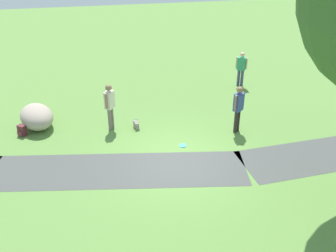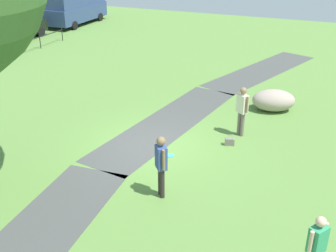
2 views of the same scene
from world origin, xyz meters
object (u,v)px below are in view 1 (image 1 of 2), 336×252
at_px(man_near_boulder, 241,67).
at_px(backpack_by_boulder, 22,131).
at_px(handbag_on_grass, 136,125).
at_px(woman_with_handbag, 110,104).
at_px(lawn_boulder, 37,117).
at_px(passerby_on_path, 238,106).
at_px(frisbee_on_grass, 183,146).

height_order(man_near_boulder, backpack_by_boulder, man_near_boulder).
relative_size(man_near_boulder, handbag_on_grass, 4.69).
bearing_deg(handbag_on_grass, woman_with_handbag, -8.24).
distance_m(man_near_boulder, backpack_by_boulder, 9.66).
xyz_separation_m(woman_with_handbag, backpack_by_boulder, (3.16, -0.10, -0.83)).
height_order(lawn_boulder, passerby_on_path, passerby_on_path).
xyz_separation_m(passerby_on_path, frisbee_on_grass, (2.13, 0.62, -1.02)).
bearing_deg(handbag_on_grass, frisbee_on_grass, 132.90).
xyz_separation_m(man_near_boulder, frisbee_on_grass, (3.71, 4.64, -0.90)).
distance_m(lawn_boulder, woman_with_handbag, 2.82).
bearing_deg(man_near_boulder, woman_with_handbag, 26.24).
relative_size(woman_with_handbag, frisbee_on_grass, 7.32).
bearing_deg(lawn_boulder, woman_with_handbag, 166.39).
distance_m(woman_with_handbag, frisbee_on_grass, 3.04).
height_order(woman_with_handbag, handbag_on_grass, woman_with_handbag).
bearing_deg(lawn_boulder, backpack_by_boulder, 48.53).
height_order(passerby_on_path, backpack_by_boulder, passerby_on_path).
relative_size(lawn_boulder, handbag_on_grass, 5.78).
xyz_separation_m(lawn_boulder, backpack_by_boulder, (0.49, 0.55, -0.23)).
relative_size(lawn_boulder, backpack_by_boulder, 4.89).
bearing_deg(frisbee_on_grass, passerby_on_path, -163.69).
xyz_separation_m(passerby_on_path, backpack_by_boulder, (7.61, -1.14, -0.84)).
xyz_separation_m(handbag_on_grass, frisbee_on_grass, (-1.43, 1.54, -0.13)).
relative_size(woman_with_handbag, passerby_on_path, 1.00).
relative_size(handbag_on_grass, backpack_by_boulder, 0.85).
relative_size(lawn_boulder, woman_with_handbag, 1.11).
xyz_separation_m(man_near_boulder, passerby_on_path, (1.58, 4.02, 0.12)).
distance_m(woman_with_handbag, passerby_on_path, 4.57).
relative_size(man_near_boulder, passerby_on_path, 0.90).
bearing_deg(handbag_on_grass, passerby_on_path, 165.57).
distance_m(handbag_on_grass, backpack_by_boulder, 4.07).
relative_size(handbag_on_grass, frisbee_on_grass, 1.41).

